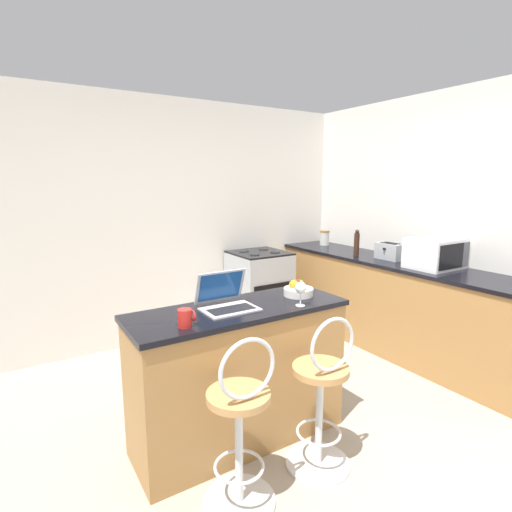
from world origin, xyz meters
The scene contains 15 objects.
ground_plane centered at (0.00, 0.00, 0.00)m, with size 20.00×20.00×0.00m, color gray.
wall_back centered at (0.00, 2.56, 1.30)m, with size 12.00×0.06×2.60m.
breakfast_bar centered at (-0.32, 0.55, 0.47)m, with size 1.44×0.52×0.94m.
counter_right centered at (1.80, 1.01, 0.47)m, with size 0.63×3.06×0.94m.
bar_stool_near centered at (-0.60, 0.05, 0.46)m, with size 0.40×0.40×0.99m.
bar_stool_far centered at (-0.04, 0.05, 0.46)m, with size 0.40×0.40×0.99m.
laptop centered at (-0.40, 0.59, 1.00)m, with size 0.34×0.29×0.23m.
microwave centered at (1.83, 0.62, 1.08)m, with size 0.49×0.38×0.28m.
toaster centered at (1.81, 1.12, 1.02)m, with size 0.18×0.28×0.17m.
stove_range centered at (0.89, 2.21, 0.47)m, with size 0.61×0.61×0.94m.
pepper_mill centered at (1.69, 1.48, 1.07)m, with size 0.06×0.06×0.28m.
mug_red centered at (-0.75, 0.41, 0.99)m, with size 0.10×0.08×0.10m.
storage_jar centered at (1.87, 2.20, 1.03)m, with size 0.12×0.12×0.19m.
wine_glass_short centered at (0.03, 0.37, 1.05)m, with size 0.08×0.08×0.16m.
fruit_bowl centered at (0.17, 0.57, 0.98)m, with size 0.21×0.21×0.11m.
Camera 1 is at (-1.54, -1.59, 1.73)m, focal length 28.00 mm.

